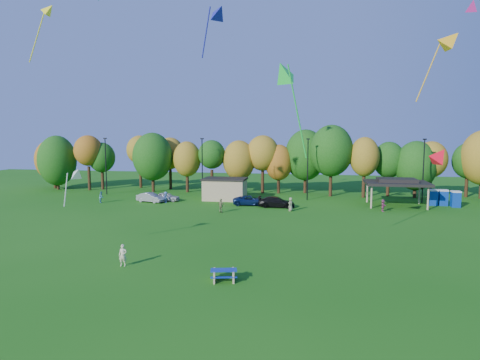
% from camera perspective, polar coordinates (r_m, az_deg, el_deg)
% --- Properties ---
extents(ground, '(160.00, 160.00, 0.00)m').
position_cam_1_polar(ground, '(25.48, 1.41, -16.49)').
color(ground, '#19600F').
rests_on(ground, ground).
extents(tree_line, '(93.57, 10.55, 11.15)m').
position_cam_1_polar(tree_line, '(68.99, 6.64, 2.97)').
color(tree_line, black).
rests_on(tree_line, ground).
extents(lamp_posts, '(64.50, 0.25, 9.09)m').
position_cam_1_polar(lamp_posts, '(63.42, 9.01, 1.72)').
color(lamp_posts, black).
rests_on(lamp_posts, ground).
extents(utility_building, '(6.30, 4.30, 3.25)m').
position_cam_1_polar(utility_building, '(63.26, -2.03, -1.18)').
color(utility_building, tan).
rests_on(utility_building, ground).
extents(pavilion, '(8.20, 6.20, 3.77)m').
position_cam_1_polar(pavilion, '(61.43, 20.16, -0.30)').
color(pavilion, tan).
rests_on(pavilion, ground).
extents(porta_potties, '(3.75, 2.21, 2.18)m').
position_cam_1_polar(porta_potties, '(64.28, 25.53, -2.17)').
color(porta_potties, '#0B3494').
rests_on(porta_potties, ground).
extents(picnic_table, '(2.04, 1.82, 0.76)m').
position_cam_1_polar(picnic_table, '(29.37, -2.18, -12.43)').
color(picnic_table, tan).
rests_on(picnic_table, ground).
extents(kite_flyer, '(0.65, 0.47, 1.65)m').
position_cam_1_polar(kite_flyer, '(33.39, -15.35, -9.66)').
color(kite_flyer, beige).
rests_on(kite_flyer, ground).
extents(car_a, '(3.78, 1.53, 1.29)m').
position_cam_1_polar(car_a, '(63.00, -9.78, -2.22)').
color(car_a, silver).
rests_on(car_a, ground).
extents(car_b, '(4.37, 2.48, 1.36)m').
position_cam_1_polar(car_b, '(62.51, -11.86, -2.29)').
color(car_b, gray).
rests_on(car_b, ground).
extents(car_c, '(4.85, 2.59, 1.30)m').
position_cam_1_polar(car_c, '(58.65, 1.35, -2.75)').
color(car_c, '#0D2050').
rests_on(car_c, ground).
extents(car_d, '(4.90, 2.06, 1.41)m').
position_cam_1_polar(car_d, '(57.20, 4.87, -2.95)').
color(car_d, black).
rests_on(car_d, ground).
extents(far_person_0, '(1.11, 0.77, 1.75)m').
position_cam_1_polar(far_person_0, '(53.22, -2.55, -3.44)').
color(far_person_0, olive).
rests_on(far_person_0, ground).
extents(far_person_1, '(1.08, 1.16, 1.57)m').
position_cam_1_polar(far_person_1, '(61.55, -9.87, -2.29)').
color(far_person_1, '#526EB5').
rests_on(far_person_1, ground).
extents(far_person_2, '(0.57, 1.46, 1.54)m').
position_cam_1_polar(far_person_2, '(56.95, 18.53, -3.23)').
color(far_person_2, '#9F426E').
rests_on(far_person_2, ground).
extents(far_person_3, '(0.80, 0.99, 1.75)m').
position_cam_1_polar(far_person_3, '(54.57, 6.78, -3.24)').
color(far_person_3, gray).
rests_on(far_person_3, ground).
extents(far_person_4, '(0.82, 0.93, 1.61)m').
position_cam_1_polar(far_person_4, '(63.76, -18.00, -2.19)').
color(far_person_4, teal).
rests_on(far_person_4, ground).
extents(kite_0, '(1.64, 1.44, 1.35)m').
position_cam_1_polar(kite_0, '(26.23, 25.07, 2.98)').
color(kite_0, '#FF0E20').
extents(kite_5, '(3.23, 1.37, 5.38)m').
position_cam_1_polar(kite_5, '(45.13, -24.18, 19.93)').
color(kite_5, yellow).
extents(kite_6, '(3.53, 1.79, 5.67)m').
position_cam_1_polar(kite_6, '(37.60, 26.35, 16.37)').
color(kite_6, gold).
extents(kite_7, '(2.55, 2.56, 4.64)m').
position_cam_1_polar(kite_7, '(37.44, -2.89, 21.43)').
color(kite_7, '#1B1B96').
extents(kite_9, '(3.27, 4.34, 7.65)m').
position_cam_1_polar(kite_9, '(33.48, 5.92, 14.06)').
color(kite_9, '#1CD93C').
extents(kite_10, '(1.20, 1.61, 1.60)m').
position_cam_1_polar(kite_10, '(46.66, 28.53, 19.82)').
color(kite_10, '#F0289F').
extents(kite_13, '(2.07, 1.75, 3.48)m').
position_cam_1_polar(kite_13, '(37.42, -20.95, 0.82)').
color(kite_13, silver).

